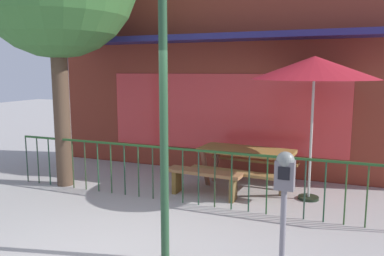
{
  "coord_description": "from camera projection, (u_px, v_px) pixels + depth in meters",
  "views": [
    {
      "loc": [
        2.49,
        -3.73,
        2.28
      ],
      "look_at": [
        0.01,
        2.55,
        1.26
      ],
      "focal_mm": 35.85,
      "sensor_mm": 36.0,
      "label": 1
    }
  ],
  "objects": [
    {
      "name": "street_lamp",
      "position": [
        163.0,
        38.0,
        4.24
      ],
      "size": [
        0.28,
        0.28,
        4.05
      ],
      "color": "#24472C",
      "rests_on": "ground"
    },
    {
      "name": "parking_meter_near",
      "position": [
        284.0,
        188.0,
        3.62
      ],
      "size": [
        0.18,
        0.17,
        1.53
      ],
      "color": "slate",
      "rests_on": "ground"
    },
    {
      "name": "patio_fence_front",
      "position": [
        183.0,
        166.0,
        6.56
      ],
      "size": [
        6.97,
        0.04,
        0.97
      ],
      "color": "#214F22",
      "rests_on": "ground"
    },
    {
      "name": "patio_bench",
      "position": [
        204.0,
        178.0,
        6.94
      ],
      "size": [
        1.42,
        0.42,
        0.48
      ],
      "color": "#92623B",
      "rests_on": "ground"
    },
    {
      "name": "pub_storefront",
      "position": [
        226.0,
        42.0,
        8.48
      ],
      "size": [
        8.26,
        1.3,
        5.85
      ],
      "color": "#591812",
      "rests_on": "ground"
    },
    {
      "name": "picnic_table_left",
      "position": [
        246.0,
        157.0,
        7.41
      ],
      "size": [
        1.91,
        1.5,
        0.79
      ],
      "color": "olive",
      "rests_on": "ground"
    },
    {
      "name": "patio_umbrella",
      "position": [
        314.0,
        68.0,
        6.49
      ],
      "size": [
        2.15,
        2.15,
        2.52
      ],
      "color": "black",
      "rests_on": "ground"
    }
  ]
}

